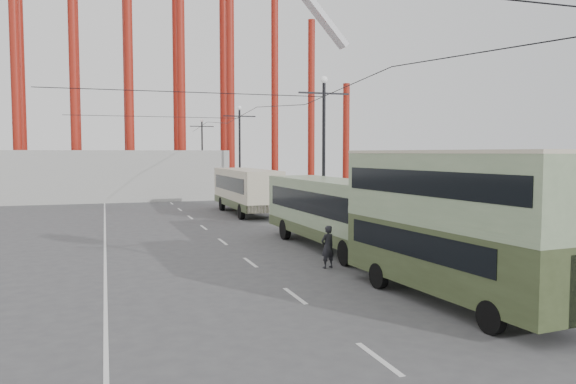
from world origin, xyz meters
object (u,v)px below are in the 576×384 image
object	(u,v)px
single_decker_cream	(246,189)
double_decker_bus	(451,218)
single_decker_green	(333,210)
pedestrian	(328,247)

from	to	relation	value
single_decker_cream	double_decker_bus	bearing A→B (deg)	-90.73
double_decker_bus	single_decker_cream	size ratio (longest dim) A/B	0.82
single_decker_cream	single_decker_green	bearing A→B (deg)	-89.54
double_decker_bus	single_decker_cream	xyz separation A→B (m)	(0.15, 27.43, -0.76)
double_decker_bus	single_decker_green	bearing A→B (deg)	82.48
single_decker_cream	pedestrian	world-z (taller)	single_decker_cream
double_decker_bus	pedestrian	world-z (taller)	double_decker_bus
double_decker_bus	pedestrian	size ratio (longest dim) A/B	5.19
pedestrian	single_decker_cream	bearing A→B (deg)	-112.80
double_decker_bus	pedestrian	bearing A→B (deg)	99.37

